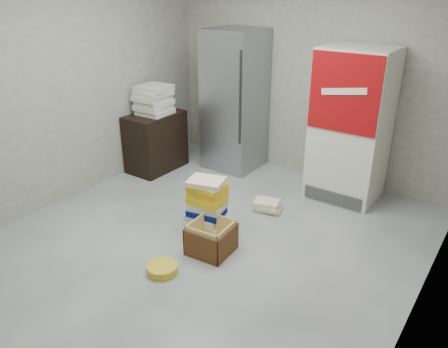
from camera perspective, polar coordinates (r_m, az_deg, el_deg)
ground at (r=4.38m, az=-4.68°, el=-10.31°), size 5.00×5.00×0.00m
room_shell at (r=3.68m, az=-5.63°, el=13.50°), size 4.04×5.04×2.82m
steel_fridge at (r=6.05m, az=1.42°, el=9.53°), size 0.70×0.72×1.90m
coke_cooler at (r=5.35m, az=16.25°, el=6.12°), size 0.80×0.73×1.80m
wood_shelf at (r=6.18m, az=-8.89°, el=4.20°), size 0.50×0.80×0.80m
supply_box_stack at (r=6.00m, az=-9.19°, el=9.55°), size 0.44×0.44×0.39m
phonebook_stack_main at (r=4.54m, az=-2.26°, el=-4.23°), size 0.44×0.40×0.63m
phonebook_stack_side at (r=5.11m, az=5.71°, el=-4.14°), size 0.35×0.31×0.13m
cardboard_box at (r=4.33m, az=-1.69°, el=-8.59°), size 0.42×0.42×0.32m
bucket_lid at (r=4.13m, az=-8.06°, el=-12.15°), size 0.36×0.36×0.08m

